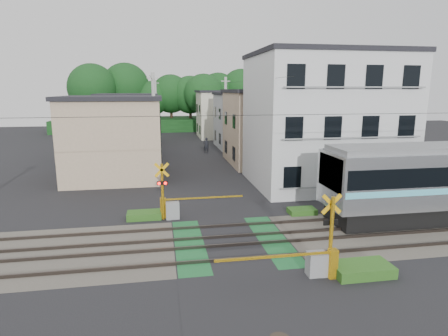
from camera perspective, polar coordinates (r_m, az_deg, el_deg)
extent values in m
plane|color=black|center=(17.25, 1.15, -11.18)|extent=(120.00, 120.00, 0.00)
cube|color=#47423A|center=(17.25, 1.15, -11.17)|extent=(120.00, 6.00, 0.00)
cube|color=black|center=(17.25, 1.15, -11.16)|extent=(5.20, 120.00, 0.00)
cube|color=#145126|center=(17.02, -5.27, -11.54)|extent=(1.30, 6.00, 0.00)
cube|color=#145126|center=(17.68, 7.32, -10.66)|extent=(1.30, 6.00, 0.00)
cube|color=#3F3833|center=(15.52, 2.52, -13.63)|extent=(120.00, 0.08, 0.14)
cube|color=#3F3833|center=(16.77, 1.48, -11.62)|extent=(120.00, 0.08, 0.14)
cube|color=#3F3833|center=(17.67, 0.84, -10.35)|extent=(120.00, 0.08, 0.14)
cube|color=#3F3833|center=(18.96, 0.06, -8.78)|extent=(120.00, 0.08, 0.14)
cube|color=black|center=(21.10, 22.62, -6.83)|extent=(2.56, 2.35, 0.64)
cube|color=black|center=(19.11, 16.00, -0.65)|extent=(0.10, 2.57, 1.66)
cylinder|color=#F0AC0C|center=(14.40, 15.99, -9.99)|extent=(0.14, 0.14, 3.00)
cube|color=#F0AC0C|center=(14.10, 16.09, -5.30)|extent=(0.77, 0.05, 0.77)
cube|color=#F0AC0C|center=(14.10, 16.09, -5.30)|extent=(0.77, 0.05, 0.77)
cube|color=black|center=(14.31, 15.93, -7.99)|extent=(0.55, 0.05, 0.20)
sphere|color=#FF0C07|center=(14.30, 15.24, -7.97)|extent=(0.16, 0.16, 0.16)
sphere|color=#FF0C07|center=(14.43, 16.41, -7.85)|extent=(0.16, 0.16, 0.16)
cube|color=gray|center=(14.62, 13.93, -14.02)|extent=(0.70, 0.50, 0.90)
cube|color=#F0AC0C|center=(14.57, 16.21, -13.81)|extent=(0.30, 0.30, 1.10)
cube|color=#F0AC0C|center=(13.60, 7.52, -13.24)|extent=(4.20, 0.08, 0.08)
cylinder|color=#F0AC0C|center=(19.89, -9.35, -3.61)|extent=(0.14, 0.14, 3.00)
cube|color=#F0AC0C|center=(19.51, -9.47, -0.29)|extent=(0.77, 0.05, 0.77)
cube|color=#F0AC0C|center=(19.51, -9.47, -0.29)|extent=(0.77, 0.05, 0.77)
cube|color=black|center=(19.67, -9.40, -2.29)|extent=(0.55, 0.05, 0.20)
sphere|color=#FF0C07|center=(19.61, -9.86, -2.34)|extent=(0.16, 0.16, 0.16)
sphere|color=#FF0C07|center=(19.61, -8.93, -2.31)|extent=(0.16, 0.16, 0.16)
cube|color=gray|center=(20.20, -7.83, -6.44)|extent=(0.70, 0.50, 0.90)
cube|color=#F0AC0C|center=(20.40, -9.27, -6.00)|extent=(0.30, 0.30, 1.10)
cube|color=#F0AC0C|center=(20.39, -2.96, -4.54)|extent=(4.20, 0.08, 0.08)
cube|color=silver|center=(27.70, 14.98, 6.78)|extent=(10.00, 8.00, 9.00)
cube|color=black|center=(27.71, 15.51, 16.40)|extent=(10.20, 8.16, 0.30)
cube|color=black|center=(23.07, 10.35, -1.51)|extent=(1.10, 0.06, 1.40)
cube|color=black|center=(24.01, 15.86, -1.24)|extent=(1.10, 0.06, 1.40)
cube|color=black|center=(25.15, 20.90, -0.99)|extent=(1.10, 0.06, 1.40)
cube|color=black|center=(26.48, 25.48, -0.76)|extent=(1.10, 0.06, 1.40)
cube|color=gray|center=(24.52, 18.64, -2.59)|extent=(9.00, 0.06, 0.08)
cube|color=black|center=(22.58, 10.64, 5.92)|extent=(1.10, 0.06, 1.40)
cube|color=black|center=(23.54, 16.27, 5.89)|extent=(1.10, 0.06, 1.40)
cube|color=black|center=(24.71, 21.41, 5.81)|extent=(1.10, 0.06, 1.40)
cube|color=black|center=(26.05, 26.06, 5.69)|extent=(1.10, 0.06, 1.40)
cube|color=gray|center=(23.98, 19.11, 4.37)|extent=(9.00, 0.06, 0.08)
cube|color=black|center=(22.48, 10.93, 13.55)|extent=(1.10, 0.06, 1.40)
cube|color=black|center=(23.44, 16.70, 13.20)|extent=(1.10, 0.06, 1.40)
cube|color=black|center=(24.62, 21.95, 12.76)|extent=(1.10, 0.06, 1.40)
cube|color=black|center=(25.97, 26.67, 12.28)|extent=(1.10, 0.06, 1.40)
cube|color=gray|center=(23.81, 19.60, 11.54)|extent=(9.00, 0.06, 0.08)
cube|color=tan|center=(30.02, -16.36, 4.18)|extent=(7.00, 7.00, 6.00)
cube|color=black|center=(29.80, -16.72, 10.19)|extent=(7.35, 7.35, 0.30)
cube|color=black|center=(28.36, -9.46, 0.60)|extent=(0.06, 1.00, 1.20)
cube|color=black|center=(31.81, -9.51, 1.80)|extent=(0.06, 1.00, 1.20)
cube|color=black|center=(27.96, -9.65, 6.23)|extent=(0.06, 1.00, 1.20)
cube|color=black|center=(31.45, -9.69, 6.83)|extent=(0.06, 1.00, 1.20)
cube|color=tan|center=(35.17, 6.56, 6.04)|extent=(7.00, 8.00, 6.50)
cube|color=black|center=(35.00, 6.69, 11.59)|extent=(7.35, 8.40, 0.30)
cube|color=black|center=(32.66, 1.50, 2.23)|extent=(0.06, 1.00, 1.20)
cube|color=black|center=(36.55, 0.28, 3.26)|extent=(0.06, 1.00, 1.20)
cube|color=black|center=(32.32, 1.52, 7.13)|extent=(0.06, 1.00, 1.20)
cube|color=black|center=(36.24, 0.28, 7.64)|extent=(0.06, 1.00, 1.20)
cube|color=#A6A8AB|center=(38.98, -15.64, 5.73)|extent=(8.00, 7.00, 5.80)
cube|color=black|center=(38.80, -15.89, 10.21)|extent=(8.40, 7.35, 0.30)
cube|color=black|center=(37.24, -9.58, 3.25)|extent=(0.06, 1.00, 1.20)
cube|color=black|center=(40.70, -9.61, 3.97)|extent=(0.06, 1.00, 1.20)
cube|color=black|center=(36.93, -9.73, 7.55)|extent=(0.06, 1.00, 1.20)
cube|color=black|center=(40.42, -9.75, 7.90)|extent=(0.06, 1.00, 1.20)
cube|color=#A6A8AB|center=(44.92, 3.46, 7.14)|extent=(7.00, 7.00, 6.20)
cube|color=black|center=(44.77, 3.52, 11.29)|extent=(7.35, 7.35, 0.30)
cube|color=black|center=(42.72, -0.66, 4.50)|extent=(0.06, 1.00, 1.20)
cube|color=black|center=(46.15, -1.35, 5.04)|extent=(0.06, 1.00, 1.20)
cube|color=black|center=(42.45, -0.67, 8.25)|extent=(0.06, 1.00, 1.20)
cube|color=black|center=(45.91, -1.37, 8.51)|extent=(0.06, 1.00, 1.20)
cube|color=beige|center=(48.88, -14.26, 7.07)|extent=(7.00, 8.00, 6.00)
cube|color=black|center=(48.74, -14.45, 10.76)|extent=(7.35, 8.40, 0.30)
cube|color=black|center=(46.90, -10.02, 4.97)|extent=(0.06, 1.00, 1.20)
cube|color=black|center=(50.88, -10.02, 5.50)|extent=(0.06, 1.00, 1.20)
cube|color=black|center=(46.66, -10.15, 8.39)|extent=(0.06, 1.00, 1.20)
cube|color=black|center=(50.66, -10.13, 8.64)|extent=(0.06, 1.00, 1.20)
cube|color=beige|center=(54.54, 0.33, 8.09)|extent=(8.00, 7.00, 6.40)
cube|color=black|center=(54.43, 0.33, 11.61)|extent=(8.40, 7.35, 0.30)
cube|color=black|center=(52.41, -3.70, 5.83)|extent=(0.06, 1.00, 1.20)
cube|color=black|center=(55.88, -4.09, 6.20)|extent=(0.06, 1.00, 1.20)
cube|color=black|center=(52.19, -3.74, 8.89)|extent=(0.06, 1.00, 1.20)
cube|color=black|center=(55.67, -4.13, 9.06)|extent=(0.06, 1.00, 1.20)
cube|color=#153F17|center=(65.91, -7.13, 6.73)|extent=(40.00, 10.00, 2.00)
cylinder|color=#332114|center=(64.11, -19.16, 7.56)|extent=(0.50, 0.50, 5.43)
sphere|color=#153F17|center=(63.98, -19.43, 11.44)|extent=(7.60, 7.60, 7.60)
cylinder|color=#332114|center=(66.73, -17.25, 7.54)|extent=(0.50, 0.50, 4.76)
sphere|color=#153F17|center=(66.59, -17.45, 10.81)|extent=(6.67, 6.67, 6.67)
cylinder|color=#332114|center=(66.52, -14.55, 8.05)|extent=(0.50, 0.50, 5.60)
sphere|color=#153F17|center=(66.40, -14.75, 11.90)|extent=(7.85, 7.85, 7.85)
cylinder|color=#332114|center=(65.58, -10.81, 7.51)|extent=(0.50, 0.50, 4.12)
sphere|color=#153F17|center=(65.43, -10.92, 10.39)|extent=(5.77, 5.77, 5.77)
cylinder|color=#332114|center=(66.26, -8.01, 7.89)|extent=(0.50, 0.50, 4.68)
sphere|color=#153F17|center=(66.11, -8.10, 11.13)|extent=(6.55, 6.55, 6.55)
cylinder|color=#332114|center=(65.38, -5.12, 7.85)|extent=(0.50, 0.50, 4.56)
sphere|color=#153F17|center=(65.23, -5.18, 11.05)|extent=(6.38, 6.38, 6.38)
cylinder|color=#332114|center=(62.60, -3.05, 7.76)|extent=(0.50, 0.50, 4.68)
sphere|color=#153F17|center=(62.45, -3.09, 11.19)|extent=(6.55, 6.55, 6.55)
cylinder|color=#332114|center=(67.21, -0.89, 8.14)|extent=(0.50, 0.50, 4.86)
sphere|color=#153F17|center=(67.07, -0.90, 11.45)|extent=(6.81, 6.81, 6.81)
cylinder|color=#332114|center=(67.32, 2.60, 8.27)|extent=(0.50, 0.50, 5.19)
sphere|color=#153F17|center=(67.19, 2.64, 11.80)|extent=(7.26, 7.26, 7.26)
cylinder|color=#332114|center=(68.73, 4.50, 8.18)|extent=(0.50, 0.50, 4.87)
sphere|color=#153F17|center=(68.60, 4.56, 11.43)|extent=(6.81, 6.81, 6.81)
cube|color=black|center=(19.09, 18.65, 7.79)|extent=(60.00, 0.02, 0.02)
cylinder|color=#A5A5A0|center=(28.72, -10.52, 6.15)|extent=(0.26, 0.26, 8.00)
cube|color=#A5A5A0|center=(28.60, -10.79, 13.34)|extent=(0.90, 0.08, 0.08)
cylinder|color=#A5A5A0|center=(38.27, 0.24, 7.71)|extent=(0.26, 0.26, 8.00)
cube|color=#A5A5A0|center=(38.18, 0.25, 13.11)|extent=(0.90, 0.08, 0.08)
cylinder|color=#A5A5A0|center=(49.66, -10.28, 8.46)|extent=(0.26, 0.26, 8.00)
cube|color=#A5A5A0|center=(49.60, -10.44, 12.62)|extent=(0.90, 0.08, 0.08)
cube|color=black|center=(39.10, -10.56, 12.59)|extent=(0.02, 42.00, 0.02)
cube|color=black|center=(39.65, -0.14, 12.77)|extent=(0.02, 42.00, 0.02)
imported|color=black|center=(40.71, -2.73, 3.47)|extent=(0.62, 0.41, 1.68)
cube|color=#2D5E1E|center=(15.29, 20.23, -14.27)|extent=(2.20, 1.20, 0.40)
cube|color=#2D5E1E|center=(20.58, -12.04, -7.03)|extent=(1.80, 1.00, 0.36)
cube|color=#2D5E1E|center=(21.32, 11.80, -6.44)|extent=(1.50, 0.90, 0.30)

